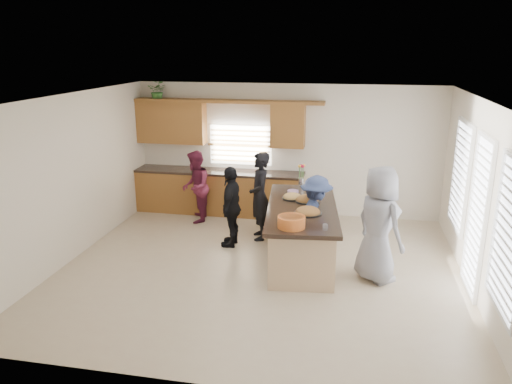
% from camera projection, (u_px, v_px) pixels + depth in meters
% --- Properties ---
extents(floor, '(6.50, 6.50, 0.00)m').
position_uv_depth(floor, '(260.00, 269.00, 8.25)').
color(floor, '#C7B694').
rests_on(floor, ground).
extents(room_shell, '(6.52, 6.02, 2.81)m').
position_uv_depth(room_shell, '(260.00, 157.00, 7.71)').
color(room_shell, silver).
rests_on(room_shell, ground).
extents(back_cabinetry, '(4.08, 0.66, 2.46)m').
position_uv_depth(back_cabinetry, '(217.00, 172.00, 10.83)').
color(back_cabinetry, '#99602C').
rests_on(back_cabinetry, ground).
extents(right_wall_glazing, '(0.06, 4.00, 2.25)m').
position_uv_depth(right_wall_glazing, '(479.00, 206.00, 7.14)').
color(right_wall_glazing, white).
rests_on(right_wall_glazing, ground).
extents(island, '(1.44, 2.81, 0.95)m').
position_uv_depth(island, '(301.00, 234.00, 8.54)').
color(island, tan).
rests_on(island, ground).
extents(platter_front, '(0.45, 0.45, 0.18)m').
position_uv_depth(platter_front, '(308.00, 212.00, 8.01)').
color(platter_front, black).
rests_on(platter_front, island).
extents(platter_mid, '(0.43, 0.43, 0.18)m').
position_uv_depth(platter_mid, '(307.00, 200.00, 8.65)').
color(platter_mid, black).
rests_on(platter_mid, island).
extents(platter_back, '(0.37, 0.37, 0.15)m').
position_uv_depth(platter_back, '(292.00, 197.00, 8.80)').
color(platter_back, black).
rests_on(platter_back, island).
extents(salad_bowl, '(0.41, 0.41, 0.17)m').
position_uv_depth(salad_bowl, '(291.00, 221.00, 7.39)').
color(salad_bowl, orange).
rests_on(salad_bowl, island).
extents(clear_cup, '(0.08, 0.08, 0.09)m').
position_uv_depth(clear_cup, '(325.00, 227.00, 7.30)').
color(clear_cup, white).
rests_on(clear_cup, island).
extents(plate_stack, '(0.20, 0.20, 0.05)m').
position_uv_depth(plate_stack, '(293.00, 192.00, 9.15)').
color(plate_stack, '#AA7EB7').
rests_on(plate_stack, island).
extents(flower_vase, '(0.14, 0.14, 0.43)m').
position_uv_depth(flower_vase, '(301.00, 174.00, 9.53)').
color(flower_vase, silver).
rests_on(flower_vase, island).
extents(potted_plant, '(0.41, 0.36, 0.44)m').
position_uv_depth(potted_plant, '(158.00, 91.00, 10.68)').
color(potted_plant, '#36732E').
rests_on(potted_plant, back_cabinetry).
extents(woman_left_back, '(0.56, 0.70, 1.67)m').
position_uv_depth(woman_left_back, '(260.00, 196.00, 9.34)').
color(woman_left_back, black).
rests_on(woman_left_back, ground).
extents(woman_left_mid, '(0.70, 0.83, 1.50)m').
position_uv_depth(woman_left_mid, '(195.00, 187.00, 10.29)').
color(woman_left_mid, maroon).
rests_on(woman_left_mid, ground).
extents(woman_left_front, '(0.38, 0.88, 1.49)m').
position_uv_depth(woman_left_front, '(231.00, 206.00, 9.04)').
color(woman_left_front, black).
rests_on(woman_left_front, ground).
extents(woman_right_back, '(0.62, 0.99, 1.48)m').
position_uv_depth(woman_right_back, '(316.00, 218.00, 8.43)').
color(woman_right_back, navy).
rests_on(woman_right_back, ground).
extents(woman_right_front, '(1.02, 1.06, 1.84)m').
position_uv_depth(woman_right_front, '(379.00, 224.00, 7.63)').
color(woman_right_front, gray).
rests_on(woman_right_front, ground).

